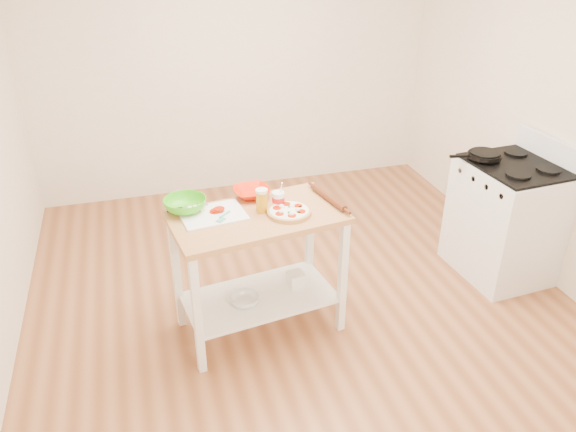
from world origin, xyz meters
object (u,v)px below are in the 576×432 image
Objects in this scene: beer_pint at (262,200)px; yogurt_tub at (278,199)px; cutting_board at (212,214)px; orange_bowl at (252,192)px; gas_stove at (506,219)px; rolling_pin at (329,198)px; prep_island at (258,249)px; pizza at (289,211)px; shelf_glass_bowl at (245,300)px; shelf_bin at (296,279)px; green_bowl at (185,205)px; spatula at (223,217)px; skillet at (484,155)px; knife at (182,209)px.

yogurt_tub is (0.12, 0.04, -0.03)m from beer_pint.
cutting_board is 1.78× the size of orange_bowl.
gas_stove reaches higher than orange_bowl.
yogurt_tub reaches higher than rolling_pin.
pizza reaches higher than prep_island.
gas_stove is at bearing 5.63° from shelf_glass_bowl.
yogurt_tub is 1.65× the size of shelf_bin.
orange_bowl is at bearing 155.98° from rolling_pin.
yogurt_tub is at bearing 178.32° from gas_stove.
gas_stove reaches higher than rolling_pin.
pizza is 0.73× the size of rolling_pin.
rolling_pin is at bearing -7.55° from green_bowl.
gas_stove reaches higher than shelf_glass_bowl.
shelf_bin is at bearing 15.06° from shelf_glass_bowl.
shelf_bin is (0.28, 0.05, -0.33)m from prep_island.
gas_stove reaches higher than cutting_board.
yogurt_tub reaches higher than shelf_bin.
pizza reaches higher than spatula.
green_bowl is at bearing 163.08° from beer_pint.
skillet is 2.14m from cutting_board.
spatula is 0.64m from shelf_glass_bowl.
green_bowl is at bearing 170.36° from yogurt_tub.
rolling_pin is at bearing 18.16° from pizza.
gas_stove reaches higher than pizza.
gas_stove reaches higher than spatula.
cutting_board is 3.20× the size of spatula.
skillet is at bearing 135.98° from gas_stove.
skillet is 1.45× the size of green_bowl.
rolling_pin is (0.46, 0.02, -0.06)m from beer_pint.
shelf_bin is (0.11, -0.03, -0.64)m from yogurt_tub.
gas_stove is 2.52m from green_bowl.
skillet reaches higher than prep_island.
prep_island is 0.35m from spatula.
skillet is at bearing -0.35° from cutting_board.
cutting_board is at bearing -147.03° from orange_bowl.
cutting_board is 0.44m from yogurt_tub.
prep_island is 0.34m from pizza.
cutting_board reaches higher than prep_island.
knife reaches higher than spatula.
yogurt_tub is (0.38, 0.08, 0.03)m from spatula.
orange_bowl is 0.24m from beer_pint.
orange_bowl is 0.23m from yogurt_tub.
skillet is 2.26× the size of yogurt_tub.
prep_island is 6.65× the size of yogurt_tub.
spatula reaches higher than shelf_bin.
knife is at bearing 169.38° from shelf_bin.
knife reaches higher than shelf_glass_bowl.
rolling_pin is (0.72, 0.06, 0.01)m from spatula.
gas_stove is at bearing -4.77° from cutting_board.
knife is at bearing 169.37° from green_bowl.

